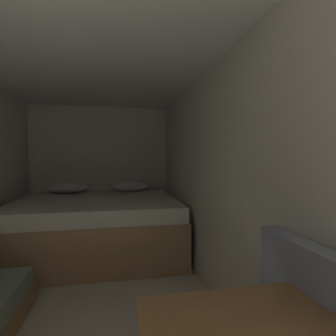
% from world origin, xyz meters
% --- Properties ---
extents(ground_plane, '(6.81, 6.81, 0.00)m').
position_xyz_m(ground_plane, '(0.00, 1.72, 0.00)').
color(ground_plane, beige).
extents(wall_back, '(2.34, 0.05, 2.14)m').
position_xyz_m(wall_back, '(0.00, 4.15, 1.07)').
color(wall_back, silver).
rests_on(wall_back, ground).
extents(wall_right, '(0.05, 4.81, 2.14)m').
position_xyz_m(wall_right, '(1.14, 1.72, 1.07)').
color(wall_right, silver).
rests_on(wall_right, ground).
extents(ceiling_slab, '(2.34, 4.81, 0.05)m').
position_xyz_m(ceiling_slab, '(0.00, 1.72, 2.17)').
color(ceiling_slab, white).
rests_on(ceiling_slab, wall_left).
extents(bed, '(2.12, 1.73, 0.91)m').
position_xyz_m(bed, '(0.00, 3.22, 0.38)').
color(bed, tan).
rests_on(bed, ground).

